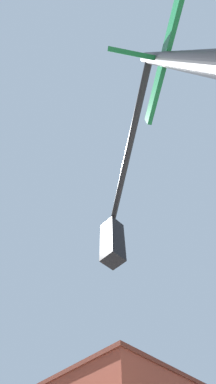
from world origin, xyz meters
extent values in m
cylinder|color=black|center=(-6.36, -5.86, 4.82)|extent=(1.50, 2.14, 0.09)
cube|color=black|center=(-5.65, -4.82, 4.37)|extent=(0.28, 0.28, 0.80)
sphere|color=red|center=(-5.56, -4.69, 4.62)|extent=(0.18, 0.18, 0.18)
sphere|color=orange|center=(-5.56, -4.69, 4.37)|extent=(0.18, 0.18, 0.18)
sphere|color=green|center=(-5.56, -4.69, 4.12)|extent=(0.18, 0.18, 0.18)
cube|color=#0F5128|center=(-7.07, -6.91, 4.01)|extent=(0.65, 0.93, 0.20)
cube|color=#0F5128|center=(-7.07, -6.91, 4.23)|extent=(0.85, 0.60, 0.20)
camera|label=1|loc=(-7.45, -6.60, 1.71)|focal=21.24mm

